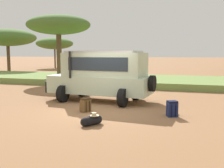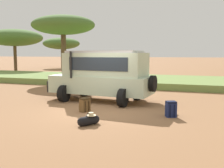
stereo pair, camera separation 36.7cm
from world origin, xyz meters
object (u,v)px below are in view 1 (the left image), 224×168
object	(u,v)px
backpack_cluster_center	(85,105)
acacia_tree_far_left	(55,43)
acacia_tree_left_mid	(8,38)
backpack_beside_front_wheel	(172,109)
duffel_bag_low_black_case	(92,120)
acacia_tree_centre_back	(58,25)
safari_vehicle	(102,75)

from	to	relation	value
backpack_cluster_center	acacia_tree_far_left	size ratio (longest dim) A/B	0.09
acacia_tree_far_left	acacia_tree_left_mid	size ratio (longest dim) A/B	0.87
backpack_beside_front_wheel	backpack_cluster_center	size ratio (longest dim) A/B	1.05
duffel_bag_low_black_case	acacia_tree_centre_back	distance (m)	15.35
backpack_beside_front_wheel	safari_vehicle	bearing A→B (deg)	148.23
safari_vehicle	acacia_tree_left_mid	bearing A→B (deg)	140.38
safari_vehicle	backpack_beside_front_wheel	distance (m)	4.28
safari_vehicle	duffel_bag_low_black_case	world-z (taller)	safari_vehicle
acacia_tree_far_left	acacia_tree_left_mid	xyz separation A→B (m)	(0.59, -11.79, 0.26)
safari_vehicle	acacia_tree_far_left	distance (m)	31.51
backpack_cluster_center	acacia_tree_far_left	world-z (taller)	acacia_tree_far_left
backpack_beside_front_wheel	acacia_tree_far_left	size ratio (longest dim) A/B	0.10
backpack_cluster_center	duffel_bag_low_black_case	xyz separation A→B (m)	(0.98, -1.73, -0.11)
safari_vehicle	acacia_tree_centre_back	xyz separation A→B (m)	(-6.87, 8.08, 3.37)
acacia_tree_far_left	safari_vehicle	bearing A→B (deg)	-55.72
backpack_cluster_center	duffel_bag_low_black_case	size ratio (longest dim) A/B	0.76
safari_vehicle	acacia_tree_left_mid	xyz separation A→B (m)	(-17.10, 14.16, 2.89)
backpack_cluster_center	duffel_bag_low_black_case	distance (m)	1.99
acacia_tree_left_mid	duffel_bag_low_black_case	bearing A→B (deg)	-45.13
duffel_bag_low_black_case	acacia_tree_far_left	xyz separation A→B (m)	(-18.86, 30.15, 3.78)
acacia_tree_centre_back	backpack_beside_front_wheel	bearing A→B (deg)	-44.63
safari_vehicle	backpack_cluster_center	world-z (taller)	safari_vehicle
backpack_beside_front_wheel	duffel_bag_low_black_case	size ratio (longest dim) A/B	0.80
backpack_beside_front_wheel	acacia_tree_far_left	distance (m)	35.43
backpack_beside_front_wheel	acacia_tree_left_mid	size ratio (longest dim) A/B	0.08
acacia_tree_left_mid	acacia_tree_centre_back	bearing A→B (deg)	-30.70
acacia_tree_far_left	backpack_cluster_center	bearing A→B (deg)	-57.82
safari_vehicle	backpack_cluster_center	xyz separation A→B (m)	(0.19, -2.47, -1.02)
acacia_tree_centre_back	backpack_cluster_center	bearing A→B (deg)	-56.22
acacia_tree_far_left	acacia_tree_centre_back	size ratio (longest dim) A/B	1.09
safari_vehicle	backpack_cluster_center	size ratio (longest dim) A/B	9.73
duffel_bag_low_black_case	acacia_tree_left_mid	bearing A→B (deg)	134.87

